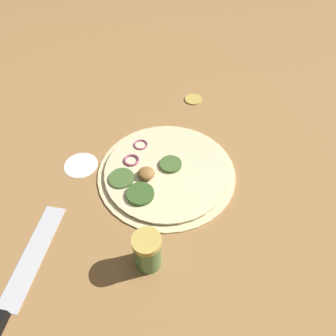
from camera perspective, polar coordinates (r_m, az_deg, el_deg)
ground_plane at (r=0.71m, az=0.00°, el=-0.91°), size 3.00×3.00×0.00m
pizza at (r=0.70m, az=-0.32°, el=-0.68°), size 0.30×0.30×0.03m
knife at (r=0.62m, az=-27.05°, el=-22.70°), size 0.33×0.09×0.02m
spice_jar at (r=0.56m, az=-3.28°, el=-14.27°), size 0.05×0.05×0.08m
loose_cap at (r=0.90m, az=4.63°, el=11.94°), size 0.05×0.05×0.01m
flour_patch at (r=0.75m, az=-14.69°, el=0.52°), size 0.07×0.07×0.00m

